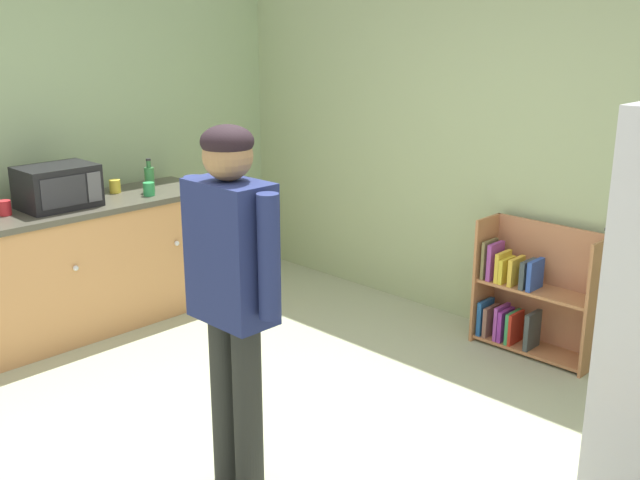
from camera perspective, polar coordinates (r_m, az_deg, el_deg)
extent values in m
plane|color=#A6AC8B|center=(3.78, -4.58, -17.01)|extent=(12.00, 12.00, 0.00)
cube|color=#A0B281|center=(5.05, 15.58, 7.49)|extent=(5.20, 0.06, 2.70)
cube|color=#9BB484|center=(5.84, -16.11, 8.59)|extent=(0.06, 2.99, 2.70)
cube|color=tan|center=(5.34, -19.79, -2.61)|extent=(0.60, 2.35, 0.86)
cube|color=#4B483B|center=(5.22, -20.26, 2.07)|extent=(0.64, 2.39, 0.04)
sphere|color=silver|center=(5.03, -18.33, -2.08)|extent=(0.04, 0.04, 0.04)
sphere|color=silver|center=(5.40, -10.99, -0.25)|extent=(0.04, 0.04, 0.04)
cylinder|color=silver|center=(3.43, 21.57, -3.54)|extent=(0.02, 0.02, 0.50)
cube|color=#333333|center=(3.49, 23.38, 1.81)|extent=(0.01, 0.67, 0.01)
cube|color=#B07347|center=(5.13, 12.61, -2.84)|extent=(0.02, 0.28, 0.85)
cube|color=#B07347|center=(4.79, 20.52, -4.89)|extent=(0.02, 0.28, 0.85)
cube|color=#B2734E|center=(5.06, 17.13, -3.46)|extent=(0.80, 0.02, 0.85)
cube|color=#B07347|center=(5.09, 16.06, -8.01)|extent=(0.76, 0.24, 0.02)
cube|color=#B07347|center=(4.95, 16.43, -3.73)|extent=(0.76, 0.24, 0.02)
cube|color=#215494|center=(5.18, 12.63, -5.79)|extent=(0.03, 0.17, 0.24)
cube|color=olive|center=(5.04, 12.92, -1.42)|extent=(0.02, 0.17, 0.26)
cube|color=brown|center=(5.16, 13.06, -6.08)|extent=(0.03, 0.17, 0.21)
cube|color=#8C3C8E|center=(5.02, 13.38, -1.58)|extent=(0.03, 0.17, 0.25)
cube|color=purple|center=(5.12, 13.83, -6.16)|extent=(0.03, 0.17, 0.24)
cube|color=gold|center=(5.00, 13.94, -1.99)|extent=(0.03, 0.17, 0.20)
cube|color=purple|center=(5.11, 14.13, -6.36)|extent=(0.03, 0.17, 0.21)
cube|color=gold|center=(4.99, 14.22, -2.26)|extent=(0.03, 0.17, 0.16)
cube|color=#348E4F|center=(5.09, 14.66, -6.50)|extent=(0.02, 0.17, 0.21)
cube|color=gold|center=(4.95, 14.90, -2.33)|extent=(0.03, 0.17, 0.18)
cube|color=red|center=(5.08, 14.88, -6.57)|extent=(0.02, 0.17, 0.21)
cube|color=#394245|center=(4.92, 15.75, -2.54)|extent=(0.03, 0.17, 0.18)
cube|color=#3E4647|center=(5.02, 16.07, -6.72)|extent=(0.03, 0.17, 0.25)
cube|color=#2E4EA7|center=(4.89, 16.28, -2.59)|extent=(0.03, 0.17, 0.20)
cylinder|color=#252824|center=(3.48, -7.31, -12.17)|extent=(0.13, 0.13, 0.85)
cylinder|color=#252824|center=(3.37, -5.58, -13.12)|extent=(0.13, 0.13, 0.85)
cube|color=navy|center=(3.14, -6.88, -0.92)|extent=(0.38, 0.22, 0.61)
cylinder|color=navy|center=(3.32, -9.51, 0.46)|extent=(0.09, 0.09, 0.52)
cylinder|color=navy|center=(2.95, -3.98, -1.33)|extent=(0.09, 0.09, 0.52)
sphere|color=#997046|center=(3.04, -7.15, 6.49)|extent=(0.21, 0.21, 0.21)
ellipsoid|color=black|center=(3.03, -7.19, 7.57)|extent=(0.22, 0.22, 0.14)
cube|color=black|center=(5.20, -19.62, 3.91)|extent=(0.36, 0.48, 0.28)
cube|color=#2D2D33|center=(5.02, -19.17, 3.53)|extent=(0.01, 0.31, 0.20)
cube|color=#515156|center=(5.12, -17.02, 3.95)|extent=(0.01, 0.10, 0.20)
cylinder|color=#33753D|center=(5.49, -13.02, 4.54)|extent=(0.07, 0.07, 0.18)
cylinder|color=#33753D|center=(5.47, -13.10, 5.72)|extent=(0.03, 0.03, 0.05)
cylinder|color=black|center=(5.47, -13.12, 6.06)|extent=(0.04, 0.03, 0.02)
cylinder|color=yellow|center=(5.55, -15.55, 4.02)|extent=(0.08, 0.08, 0.09)
cylinder|color=green|center=(5.39, -13.07, 3.85)|extent=(0.08, 0.08, 0.09)
cylinder|color=red|center=(5.13, -23.16, 2.30)|extent=(0.08, 0.08, 0.09)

